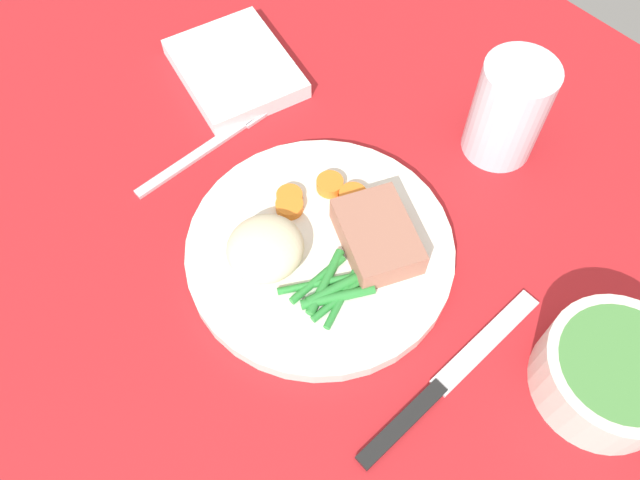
% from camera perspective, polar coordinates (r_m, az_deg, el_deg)
% --- Properties ---
extents(dining_table, '(1.20, 0.90, 0.02)m').
position_cam_1_polar(dining_table, '(0.59, -1.99, -0.88)').
color(dining_table, red).
rests_on(dining_table, ground).
extents(dinner_plate, '(0.24, 0.24, 0.02)m').
position_cam_1_polar(dinner_plate, '(0.57, -0.00, -0.92)').
color(dinner_plate, white).
rests_on(dinner_plate, dining_table).
extents(meat_portion, '(0.10, 0.09, 0.03)m').
position_cam_1_polar(meat_portion, '(0.55, 5.11, 0.33)').
color(meat_portion, '#A86B56').
rests_on(meat_portion, dinner_plate).
extents(mashed_potatoes, '(0.06, 0.07, 0.04)m').
position_cam_1_polar(mashed_potatoes, '(0.54, -4.88, -0.76)').
color(mashed_potatoes, beige).
rests_on(mashed_potatoes, dinner_plate).
extents(carrot_slices, '(0.06, 0.07, 0.01)m').
position_cam_1_polar(carrot_slices, '(0.58, -0.05, 3.97)').
color(carrot_slices, orange).
rests_on(carrot_slices, dinner_plate).
extents(green_beans, '(0.06, 0.09, 0.01)m').
position_cam_1_polar(green_beans, '(0.54, 1.44, -4.17)').
color(green_beans, '#2D8C38').
rests_on(green_beans, dinner_plate).
extents(fork, '(0.01, 0.17, 0.00)m').
position_cam_1_polar(fork, '(0.65, -10.10, 8.03)').
color(fork, silver).
rests_on(fork, dining_table).
extents(knife, '(0.02, 0.20, 0.01)m').
position_cam_1_polar(knife, '(0.54, 11.28, -12.09)').
color(knife, black).
rests_on(knife, dining_table).
extents(water_glass, '(0.07, 0.07, 0.10)m').
position_cam_1_polar(water_glass, '(0.63, 16.29, 10.58)').
color(water_glass, silver).
rests_on(water_glass, dining_table).
extents(salad_bowl, '(0.11, 0.11, 0.05)m').
position_cam_1_polar(salad_bowl, '(0.55, 24.56, -10.69)').
color(salad_bowl, silver).
rests_on(salad_bowl, dining_table).
extents(napkin, '(0.16, 0.14, 0.02)m').
position_cam_1_polar(napkin, '(0.71, -7.58, 14.92)').
color(napkin, white).
rests_on(napkin, dining_table).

